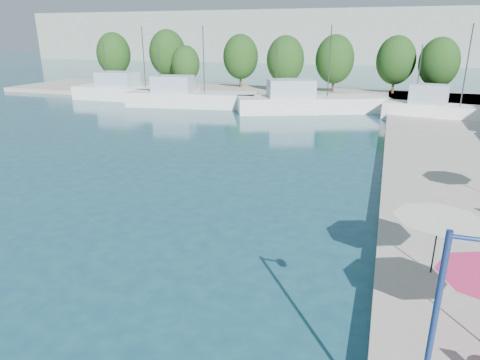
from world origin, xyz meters
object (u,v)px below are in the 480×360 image
(trawler_02, at_px, (189,98))
(trawler_03, at_px, (308,103))
(trawler_01, at_px, (132,92))
(street_lamp, at_px, (456,309))
(umbrella_white, at_px, (438,225))
(trawler_04, at_px, (442,112))

(trawler_02, bearing_deg, trawler_03, -5.88)
(trawler_02, bearing_deg, trawler_01, 156.62)
(street_lamp, bearing_deg, trawler_02, 120.62)
(trawler_01, xyz_separation_m, umbrella_white, (35.99, -37.42, 1.41))
(trawler_04, relative_size, umbrella_white, 4.11)
(trawler_02, bearing_deg, trawler_04, -10.26)
(trawler_04, bearing_deg, trawler_02, -171.12)
(trawler_02, relative_size, trawler_03, 0.94)
(street_lamp, bearing_deg, trawler_03, 103.03)
(trawler_04, distance_m, umbrella_white, 34.34)
(umbrella_white, distance_m, street_lamp, 7.84)
(trawler_04, bearing_deg, trawler_01, -174.49)
(trawler_01, xyz_separation_m, trawler_02, (9.95, -2.57, 0.00))
(umbrella_white, bearing_deg, trawler_02, 126.77)
(trawler_02, xyz_separation_m, trawler_03, (15.19, 0.79, -0.00))
(street_lamp, bearing_deg, trawler_04, 84.03)
(trawler_03, height_order, street_lamp, trawler_03)
(umbrella_white, bearing_deg, street_lamp, -94.47)
(trawler_02, xyz_separation_m, umbrella_white, (26.03, -34.84, 1.41))
(trawler_01, relative_size, trawler_03, 0.98)
(trawler_03, xyz_separation_m, street_lamp, (10.24, -43.29, 3.02))
(trawler_01, distance_m, trawler_03, 25.21)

